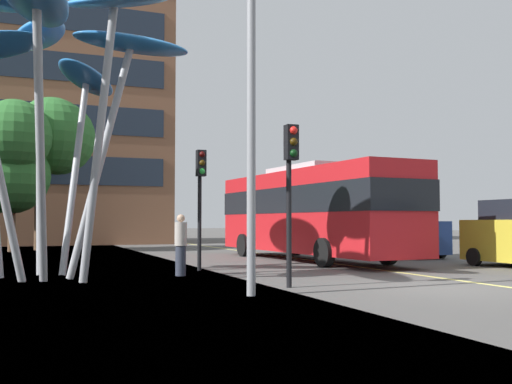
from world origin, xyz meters
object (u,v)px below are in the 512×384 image
(leaf_sculpture, at_px, (47,47))
(traffic_light_kerb_near, at_px, (291,170))
(street_lamp, at_px, (269,68))
(red_bus, at_px, (310,209))
(pedestrian, at_px, (181,245))
(car_parked_far, at_px, (404,232))
(traffic_light_kerb_far, at_px, (201,183))

(leaf_sculpture, distance_m, traffic_light_kerb_near, 7.49)
(leaf_sculpture, relative_size, street_lamp, 1.28)
(leaf_sculpture, bearing_deg, street_lamp, -51.25)
(red_bus, bearing_deg, pedestrian, -143.83)
(leaf_sculpture, relative_size, car_parked_far, 2.41)
(car_parked_far, bearing_deg, red_bus, -174.12)
(traffic_light_kerb_near, distance_m, pedestrian, 4.54)
(street_lamp, bearing_deg, pedestrian, 97.43)
(traffic_light_kerb_far, bearing_deg, car_parked_far, 20.11)
(traffic_light_kerb_near, bearing_deg, leaf_sculpture, 140.69)
(traffic_light_kerb_near, height_order, car_parked_far, traffic_light_kerb_near)
(leaf_sculpture, height_order, traffic_light_kerb_near, leaf_sculpture)
(leaf_sculpture, bearing_deg, pedestrian, -5.83)
(traffic_light_kerb_far, distance_m, pedestrian, 2.49)
(traffic_light_kerb_far, distance_m, street_lamp, 6.59)
(traffic_light_kerb_far, distance_m, car_parked_far, 10.69)
(red_bus, xyz_separation_m, traffic_light_kerb_far, (-5.29, -3.16, 0.67))
(red_bus, xyz_separation_m, car_parked_far, (4.63, 0.48, -0.92))
(traffic_light_kerb_near, bearing_deg, street_lamp, -133.35)
(street_lamp, relative_size, pedestrian, 4.29)
(leaf_sculpture, bearing_deg, car_parked_far, 17.97)
(leaf_sculpture, relative_size, traffic_light_kerb_far, 2.54)
(red_bus, xyz_separation_m, traffic_light_kerb_near, (-4.67, -8.42, 0.68))
(red_bus, height_order, leaf_sculpture, leaf_sculpture)
(leaf_sculpture, distance_m, pedestrian, 6.36)
(pedestrian, bearing_deg, red_bus, 36.17)
(traffic_light_kerb_near, bearing_deg, red_bus, 61.00)
(red_bus, distance_m, traffic_light_kerb_far, 6.20)
(car_parked_far, xyz_separation_m, pedestrian, (-10.89, -5.05, -0.22))
(car_parked_far, bearing_deg, leaf_sculpture, -162.03)
(red_bus, distance_m, leaf_sculpture, 11.44)
(red_bus, distance_m, street_lamp, 11.30)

